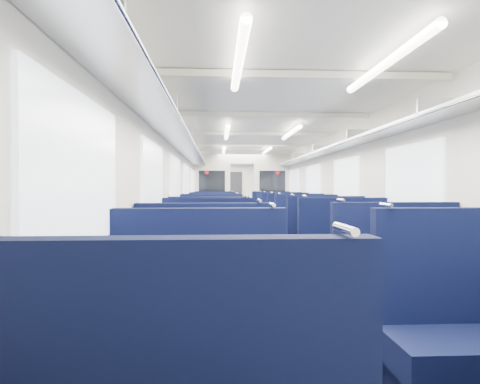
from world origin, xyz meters
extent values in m
cube|color=black|center=(0.00, 0.00, 0.00)|extent=(2.80, 18.00, 0.01)
cube|color=white|center=(0.00, 0.00, 2.35)|extent=(2.80, 18.00, 0.01)
cube|color=silver|center=(-1.40, 0.00, 1.18)|extent=(0.02, 18.00, 2.35)
cube|color=black|center=(-1.39, 0.00, 0.35)|extent=(0.03, 17.90, 0.70)
cube|color=silver|center=(1.40, 0.00, 1.18)|extent=(0.02, 18.00, 2.35)
cube|color=black|center=(1.39, 0.00, 0.35)|extent=(0.03, 17.90, 0.70)
cube|color=silver|center=(0.00, 9.00, 1.18)|extent=(2.80, 0.02, 2.35)
cube|color=#B2B5BA|center=(-1.22, 0.00, 1.97)|extent=(0.34, 17.40, 0.04)
cylinder|color=silver|center=(-1.04, 0.00, 1.95)|extent=(0.02, 17.40, 0.02)
cube|color=#B2B5BA|center=(-1.22, -6.00, 2.05)|extent=(0.34, 0.03, 0.14)
cube|color=#B2B5BA|center=(-1.22, -4.00, 2.05)|extent=(0.34, 0.03, 0.14)
cube|color=#B2B5BA|center=(-1.22, -2.00, 2.05)|extent=(0.34, 0.03, 0.14)
cube|color=#B2B5BA|center=(-1.22, 0.00, 2.05)|extent=(0.34, 0.03, 0.14)
cube|color=#B2B5BA|center=(-1.22, 2.00, 2.05)|extent=(0.34, 0.03, 0.14)
cube|color=#B2B5BA|center=(-1.22, 4.00, 2.05)|extent=(0.34, 0.03, 0.14)
cube|color=#B2B5BA|center=(-1.22, 6.00, 2.05)|extent=(0.34, 0.03, 0.14)
cube|color=#B2B5BA|center=(-1.22, 8.00, 2.05)|extent=(0.34, 0.03, 0.14)
cube|color=#B2B5BA|center=(1.22, 0.00, 1.97)|extent=(0.34, 17.40, 0.04)
cylinder|color=silver|center=(1.04, 0.00, 1.95)|extent=(0.02, 17.40, 0.02)
cube|color=#B2B5BA|center=(1.22, -6.00, 2.05)|extent=(0.34, 0.03, 0.14)
cube|color=#B2B5BA|center=(1.22, -4.00, 2.05)|extent=(0.34, 0.03, 0.14)
cube|color=#B2B5BA|center=(1.22, -2.00, 2.05)|extent=(0.34, 0.03, 0.14)
cube|color=#B2B5BA|center=(1.22, 0.00, 2.05)|extent=(0.34, 0.03, 0.14)
cube|color=#B2B5BA|center=(1.22, 2.00, 2.05)|extent=(0.34, 0.03, 0.14)
cube|color=#B2B5BA|center=(1.22, 4.00, 2.05)|extent=(0.34, 0.03, 0.14)
cube|color=#B2B5BA|center=(1.22, 6.00, 2.05)|extent=(0.34, 0.03, 0.14)
cube|color=#B2B5BA|center=(1.22, 8.00, 2.05)|extent=(0.34, 0.03, 0.14)
cube|color=white|center=(-1.38, -7.50, 1.42)|extent=(0.02, 1.30, 0.75)
cube|color=white|center=(-1.38, -5.20, 1.42)|extent=(0.02, 1.30, 0.75)
cube|color=white|center=(-1.38, -2.90, 1.42)|extent=(0.02, 1.30, 0.75)
cube|color=white|center=(-1.38, -0.60, 1.42)|extent=(0.02, 1.30, 0.75)
cube|color=white|center=(-1.38, 1.70, 1.42)|extent=(0.02, 1.30, 0.75)
cube|color=white|center=(-1.38, 4.50, 1.42)|extent=(0.02, 1.30, 0.75)
cube|color=white|center=(-1.38, 6.80, 1.42)|extent=(0.02, 1.30, 0.75)
cube|color=white|center=(1.38, -5.20, 1.42)|extent=(0.02, 1.30, 0.75)
cube|color=white|center=(1.38, -2.90, 1.42)|extent=(0.02, 1.30, 0.75)
cube|color=white|center=(1.38, -0.60, 1.42)|extent=(0.02, 1.30, 0.75)
cube|color=white|center=(1.38, 1.70, 1.42)|extent=(0.02, 1.30, 0.75)
cube|color=white|center=(1.38, 4.50, 1.42)|extent=(0.02, 1.30, 0.75)
cube|color=white|center=(1.38, 6.80, 1.42)|extent=(0.02, 1.30, 0.75)
cube|color=silver|center=(0.00, -6.00, 2.31)|extent=(2.70, 0.06, 0.06)
cube|color=silver|center=(0.00, -4.00, 2.31)|extent=(2.70, 0.06, 0.06)
cube|color=silver|center=(0.00, -2.00, 2.31)|extent=(2.70, 0.06, 0.06)
cube|color=silver|center=(0.00, 0.00, 2.31)|extent=(2.70, 0.06, 0.06)
cube|color=silver|center=(0.00, 2.00, 2.31)|extent=(2.70, 0.06, 0.06)
cube|color=silver|center=(0.00, 4.00, 2.31)|extent=(2.70, 0.06, 0.06)
cube|color=silver|center=(0.00, 6.00, 2.31)|extent=(2.70, 0.06, 0.06)
cube|color=silver|center=(0.00, 8.00, 2.31)|extent=(2.70, 0.06, 0.06)
cylinder|color=white|center=(-0.55, -6.50, 2.26)|extent=(0.07, 1.60, 0.07)
cylinder|color=white|center=(-0.55, -2.50, 2.26)|extent=(0.07, 1.60, 0.07)
cylinder|color=white|center=(-0.55, 1.00, 2.26)|extent=(0.07, 1.60, 0.07)
cylinder|color=white|center=(-0.55, 5.50, 2.26)|extent=(0.07, 1.60, 0.07)
cylinder|color=white|center=(0.55, -6.50, 2.26)|extent=(0.07, 1.60, 0.07)
cylinder|color=white|center=(0.55, -2.50, 2.26)|extent=(0.07, 1.60, 0.07)
cylinder|color=white|center=(0.55, 1.00, 2.26)|extent=(0.07, 1.60, 0.07)
cylinder|color=white|center=(0.55, 5.50, 2.26)|extent=(0.07, 1.60, 0.07)
cube|color=black|center=(0.00, 8.94, 1.00)|extent=(0.75, 0.06, 2.00)
cube|color=silver|center=(-0.88, 2.42, 1.18)|extent=(1.05, 0.08, 2.35)
cube|color=black|center=(-0.87, 2.37, 1.40)|extent=(0.76, 0.02, 0.80)
cylinder|color=red|center=(-1.02, 2.37, 1.75)|extent=(0.12, 0.01, 0.12)
cube|color=silver|center=(0.88, 2.42, 1.18)|extent=(1.05, 0.08, 2.35)
cube|color=black|center=(0.87, 2.37, 1.40)|extent=(0.76, 0.02, 0.80)
cylinder|color=red|center=(1.02, 2.37, 1.75)|extent=(0.12, 0.01, 0.12)
cube|color=silver|center=(0.00, 2.42, 2.17)|extent=(0.70, 0.08, 0.35)
cylinder|color=silver|center=(-0.36, -8.46, 1.22)|extent=(0.02, 0.17, 0.02)
cube|color=black|center=(-0.83, -7.19, 0.38)|extent=(1.11, 0.58, 0.19)
cube|color=black|center=(-0.83, -6.95, 0.61)|extent=(1.11, 0.11, 1.18)
cylinder|color=silver|center=(-0.36, -6.95, 1.22)|extent=(0.02, 0.17, 0.02)
cube|color=black|center=(0.83, -7.00, 0.61)|extent=(1.11, 0.11, 1.18)
cylinder|color=silver|center=(0.36, -7.00, 1.22)|extent=(0.02, 0.17, 0.02)
cube|color=black|center=(-0.83, -5.90, 0.38)|extent=(1.11, 0.58, 0.19)
cube|color=black|center=(-0.83, -5.90, 0.14)|extent=(1.02, 0.47, 0.29)
cube|color=black|center=(-0.83, -6.14, 0.61)|extent=(1.11, 0.11, 1.18)
cylinder|color=silver|center=(-0.36, -6.14, 1.22)|extent=(0.02, 0.17, 0.02)
cube|color=black|center=(0.83, -5.81, 0.38)|extent=(1.11, 0.58, 0.19)
cube|color=black|center=(0.83, -5.81, 0.14)|extent=(1.02, 0.47, 0.29)
cube|color=black|center=(0.83, -6.05, 0.61)|extent=(1.11, 0.11, 1.18)
cylinder|color=silver|center=(0.36, -6.05, 1.22)|extent=(0.02, 0.17, 0.02)
cube|color=black|center=(-0.83, -4.81, 0.38)|extent=(1.11, 0.58, 0.19)
cube|color=black|center=(-0.83, -4.81, 0.14)|extent=(1.02, 0.47, 0.29)
cube|color=black|center=(-0.83, -4.57, 0.61)|extent=(1.11, 0.11, 1.18)
cylinder|color=silver|center=(-0.36, -4.57, 1.22)|extent=(0.02, 0.17, 0.02)
cube|color=black|center=(0.83, -4.79, 0.38)|extent=(1.11, 0.58, 0.19)
cube|color=black|center=(0.83, -4.79, 0.14)|extent=(1.02, 0.47, 0.29)
cube|color=black|center=(0.83, -4.56, 0.61)|extent=(1.11, 0.11, 1.18)
cylinder|color=silver|center=(0.36, -4.56, 1.22)|extent=(0.02, 0.17, 0.02)
cube|color=black|center=(-0.83, -3.64, 0.38)|extent=(1.11, 0.58, 0.19)
cube|color=black|center=(-0.83, -3.64, 0.14)|extent=(1.02, 0.47, 0.29)
cube|color=black|center=(-0.83, -3.88, 0.61)|extent=(1.11, 0.11, 1.18)
cylinder|color=silver|center=(-0.36, -3.88, 1.22)|extent=(0.02, 0.17, 0.02)
cube|color=black|center=(0.83, -3.50, 0.38)|extent=(1.11, 0.58, 0.19)
cube|color=black|center=(0.83, -3.50, 0.14)|extent=(1.02, 0.47, 0.29)
cube|color=black|center=(0.83, -3.74, 0.61)|extent=(1.11, 0.11, 1.18)
cylinder|color=silver|center=(0.36, -3.74, 1.22)|extent=(0.02, 0.17, 0.02)
cube|color=black|center=(-0.83, -2.50, 0.38)|extent=(1.11, 0.58, 0.19)
cube|color=black|center=(-0.83, -2.50, 0.14)|extent=(1.02, 0.47, 0.29)
cube|color=black|center=(-0.83, -2.26, 0.61)|extent=(1.11, 0.11, 1.18)
cylinder|color=silver|center=(-0.36, -2.26, 1.22)|extent=(0.02, 0.17, 0.02)
cube|color=black|center=(0.83, -2.69, 0.38)|extent=(1.11, 0.58, 0.19)
cube|color=black|center=(0.83, -2.69, 0.14)|extent=(1.02, 0.47, 0.29)
cube|color=black|center=(0.83, -2.46, 0.61)|extent=(1.11, 0.11, 1.18)
cylinder|color=silver|center=(0.36, -2.46, 1.22)|extent=(0.02, 0.17, 0.02)
cube|color=black|center=(-0.83, -1.40, 0.38)|extent=(1.11, 0.58, 0.19)
cube|color=black|center=(-0.83, -1.40, 0.14)|extent=(1.02, 0.47, 0.29)
cube|color=black|center=(-0.83, -1.63, 0.61)|extent=(1.11, 0.11, 1.18)
cylinder|color=silver|center=(-0.36, -1.63, 1.22)|extent=(0.02, 0.17, 0.02)
cube|color=black|center=(0.83, -1.23, 0.38)|extent=(1.11, 0.58, 0.19)
cube|color=black|center=(0.83, -1.23, 0.14)|extent=(1.02, 0.47, 0.29)
cube|color=black|center=(0.83, -1.47, 0.61)|extent=(1.11, 0.11, 1.18)
cylinder|color=silver|center=(0.36, -1.47, 1.22)|extent=(0.02, 0.17, 0.02)
cube|color=black|center=(-0.83, -0.37, 0.38)|extent=(1.11, 0.58, 0.19)
cube|color=black|center=(-0.83, -0.37, 0.14)|extent=(1.02, 0.47, 0.29)
cube|color=black|center=(-0.83, -0.13, 0.61)|extent=(1.11, 0.11, 1.18)
cylinder|color=silver|center=(-0.36, -0.13, 1.22)|extent=(0.02, 0.17, 0.02)
cube|color=black|center=(0.83, -0.42, 0.38)|extent=(1.11, 0.58, 0.19)
cube|color=black|center=(0.83, -0.42, 0.14)|extent=(1.02, 0.47, 0.29)
cube|color=black|center=(0.83, -0.18, 0.61)|extent=(1.11, 0.11, 1.18)
cylinder|color=silver|center=(0.36, -0.18, 1.22)|extent=(0.02, 0.17, 0.02)
cube|color=black|center=(-0.83, 1.05, 0.38)|extent=(1.11, 0.58, 0.19)
cube|color=black|center=(-0.83, 1.05, 0.14)|extent=(1.02, 0.47, 0.29)
cube|color=black|center=(-0.83, 0.81, 0.61)|extent=(1.11, 0.11, 1.18)
cylinder|color=silver|center=(-0.36, 0.81, 1.22)|extent=(0.02, 0.17, 0.02)
cube|color=black|center=(0.83, 0.96, 0.38)|extent=(1.11, 0.58, 0.19)
cube|color=black|center=(0.83, 0.96, 0.14)|extent=(1.02, 0.47, 0.29)
cube|color=black|center=(0.83, 0.72, 0.61)|extent=(1.11, 0.11, 1.18)
cylinder|color=silver|center=(0.36, 0.72, 1.22)|extent=(0.02, 0.17, 0.02)
cube|color=black|center=(-0.83, 2.08, 0.38)|extent=(1.11, 0.58, 0.19)
cube|color=black|center=(-0.83, 2.08, 0.14)|extent=(1.02, 0.47, 0.29)
cube|color=black|center=(-0.83, 2.32, 0.61)|extent=(1.11, 0.11, 1.18)
cylinder|color=silver|center=(-0.36, 2.32, 1.22)|extent=(0.02, 0.17, 0.02)
cube|color=black|center=(0.83, 2.00, 0.38)|extent=(1.11, 0.58, 0.19)
cube|color=black|center=(0.83, 2.00, 0.14)|extent=(1.02, 0.47, 0.29)
cube|color=black|center=(0.83, 2.24, 0.61)|extent=(1.11, 0.11, 1.18)
cylinder|color=silver|center=(0.36, 2.24, 1.22)|extent=(0.02, 0.17, 0.02)
camera|label=1|loc=(-0.71, -9.57, 1.34)|focal=30.99mm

